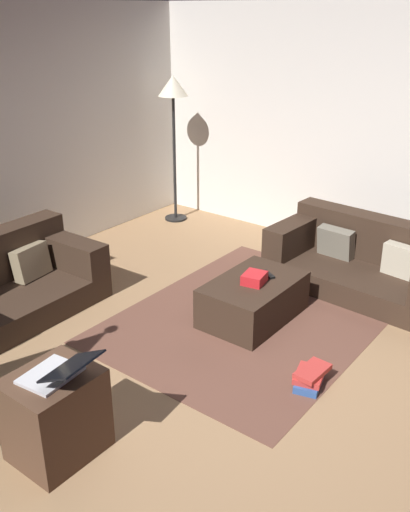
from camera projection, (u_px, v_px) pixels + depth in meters
The scene contains 12 objects.
ground_plane at pixel (222, 396), 4.04m from camera, with size 6.40×6.40×0.00m, color #93704C.
corner_partition at pixel (405, 139), 5.79m from camera, with size 0.12×6.40×2.60m, color silver.
couch_left at pixel (4, 286), 5.03m from camera, with size 1.62×0.90×0.69m.
couch_right at pixel (366, 262), 5.51m from camera, with size 0.97×1.78×0.66m.
ottoman at pixel (253, 299), 4.98m from camera, with size 0.93×0.60×0.36m, color #332319.
gift_box at pixel (254, 278), 4.86m from camera, with size 0.21×0.18×0.09m, color red.
tv_remote at pixel (268, 274), 5.00m from camera, with size 0.05×0.16×0.02m, color black.
side_table at pixel (56, 415), 3.43m from camera, with size 0.52×0.44×0.56m, color #4C3323.
laptop at pixel (58, 372), 3.26m from camera, with size 0.37×0.46×0.20m.
book_stack at pixel (310, 377), 4.13m from camera, with size 0.33×0.26×0.14m.
corner_lamp at pixel (173, 98), 6.79m from camera, with size 0.36×0.36×1.80m.
area_rug at pixel (253, 317), 5.06m from camera, with size 2.60×2.00×0.01m, color brown.
Camera 1 is at (-2.69, -1.91, 2.53)m, focal length 39.96 mm.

